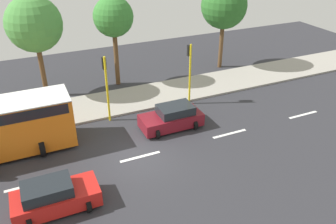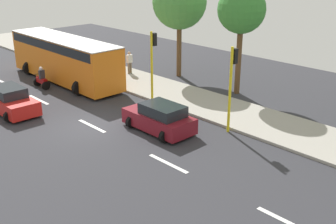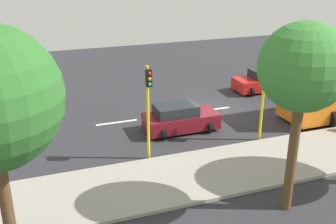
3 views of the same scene
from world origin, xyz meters
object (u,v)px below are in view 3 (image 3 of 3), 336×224
(car_red, at_px, (263,81))
(motorcycle, at_px, (336,92))
(car_maroon, at_px, (180,118))
(street_tree_south, at_px, (303,69))
(traffic_light_corner, at_px, (148,101))
(traffic_light_midblock, at_px, (265,87))

(car_red, xyz_separation_m, motorcycle, (3.61, 3.19, -0.07))
(car_maroon, relative_size, street_tree_south, 0.56)
(car_maroon, height_order, motorcycle, motorcycle)
(car_red, height_order, motorcycle, motorcycle)
(car_maroon, bearing_deg, motorcycle, 94.21)
(motorcycle, xyz_separation_m, traffic_light_corner, (3.44, -13.71, 2.29))
(traffic_light_midblock, bearing_deg, car_maroon, -127.31)
(car_red, relative_size, street_tree_south, 0.56)
(car_red, height_order, street_tree_south, street_tree_south)
(motorcycle, height_order, traffic_light_corner, traffic_light_corner)
(car_maroon, distance_m, traffic_light_midblock, 4.86)
(car_red, distance_m, street_tree_south, 14.98)
(traffic_light_corner, relative_size, traffic_light_midblock, 1.00)
(car_red, height_order, traffic_light_midblock, traffic_light_midblock)
(car_maroon, distance_m, car_red, 9.12)
(car_red, bearing_deg, motorcycle, 41.46)
(car_maroon, xyz_separation_m, traffic_light_corner, (2.62, -2.54, 2.22))
(traffic_light_midblock, distance_m, street_tree_south, 6.40)
(car_maroon, height_order, street_tree_south, street_tree_south)
(traffic_light_midblock, bearing_deg, motorcycle, 114.03)
(traffic_light_corner, bearing_deg, car_maroon, 135.85)
(car_maroon, distance_m, motorcycle, 11.19)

